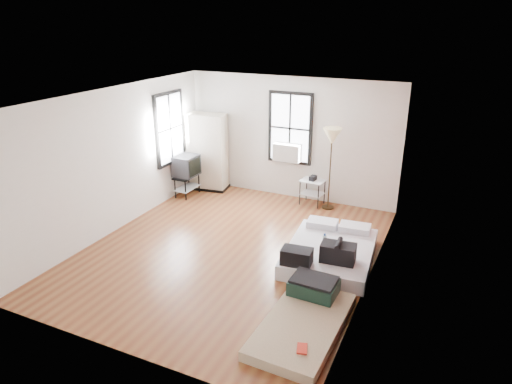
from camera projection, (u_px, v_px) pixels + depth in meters
The scene contains 8 objects.
ground at pixel (231, 250), 8.39m from camera, with size 6.00×6.00×0.00m, color #5F2D19.
room_shell at pixel (250, 156), 7.98m from camera, with size 5.02×6.02×2.80m.
mattress_main at pixel (330, 251), 7.99m from camera, with size 1.60×2.06×0.62m.
mattress_bare at pixel (305, 315), 6.37m from camera, with size 1.05×1.91×0.40m.
wardrobe at pixel (208, 152), 11.08m from camera, with size 1.00×0.66×1.86m.
side_table at pixel (313, 185), 10.28m from camera, with size 0.56×0.47×0.68m.
floor_lamp at pixel (332, 140), 9.66m from camera, with size 0.39×0.39×1.82m.
tv_stand at pixel (186, 167), 10.70m from camera, with size 0.50×0.70×0.98m.
Camera 1 is at (3.51, -6.57, 4.04)m, focal length 32.00 mm.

